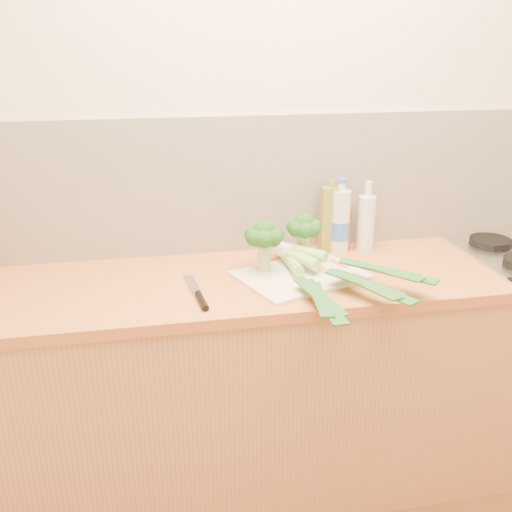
{
  "coord_description": "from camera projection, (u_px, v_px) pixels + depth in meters",
  "views": [
    {
      "loc": [
        -0.5,
        -0.68,
        1.71
      ],
      "look_at": [
        -0.16,
        1.1,
        1.02
      ],
      "focal_mm": 40.0,
      "sensor_mm": 36.0,
      "label": 1
    }
  ],
  "objects": [
    {
      "name": "oil_tin",
      "position": [
        330.0,
        219.0,
        2.29
      ],
      "size": [
        0.08,
        0.05,
        0.29
      ],
      "color": "olive",
      "rests_on": "counter"
    },
    {
      "name": "counter",
      "position": [
        291.0,
        378.0,
        2.26
      ],
      "size": [
        3.2,
        0.62,
        0.9
      ],
      "color": "#B6804C",
      "rests_on": "ground"
    },
    {
      "name": "leek_back",
      "position": [
        329.0,
        258.0,
        2.05
      ],
      "size": [
        0.48,
        0.5,
        0.04
      ],
      "rotation": [
        0.0,
        0.0,
        0.76
      ],
      "color": "white",
      "rests_on": "chopping_board"
    },
    {
      "name": "leek_front",
      "position": [
        299.0,
        271.0,
        2.03
      ],
      "size": [
        0.11,
        0.69,
        0.04
      ],
      "rotation": [
        0.0,
        0.0,
        0.04
      ],
      "color": "white",
      "rests_on": "chopping_board"
    },
    {
      "name": "broccoli_left",
      "position": [
        264.0,
        237.0,
        2.05
      ],
      "size": [
        0.14,
        0.14,
        0.19
      ],
      "color": "#9FAC64",
      "rests_on": "chopping_board"
    },
    {
      "name": "leek_mid",
      "position": [
        318.0,
        266.0,
        2.03
      ],
      "size": [
        0.37,
        0.61,
        0.04
      ],
      "rotation": [
        0.0,
        0.0,
        0.51
      ],
      "color": "white",
      "rests_on": "chopping_board"
    },
    {
      "name": "room_shell",
      "position": [
        277.0,
        184.0,
        2.27
      ],
      "size": [
        3.5,
        3.5,
        3.5
      ],
      "color": "beige",
      "rests_on": "ground"
    },
    {
      "name": "amber_bottle",
      "position": [
        343.0,
        227.0,
        2.31
      ],
      "size": [
        0.06,
        0.06,
        0.24
      ],
      "color": "brown",
      "rests_on": "counter"
    },
    {
      "name": "glass_bottle",
      "position": [
        366.0,
        222.0,
        2.3
      ],
      "size": [
        0.07,
        0.07,
        0.28
      ],
      "color": "silver",
      "rests_on": "counter"
    },
    {
      "name": "chopping_board",
      "position": [
        301.0,
        275.0,
        2.07
      ],
      "size": [
        0.52,
        0.45,
        0.01
      ],
      "primitive_type": "cube",
      "rotation": [
        0.0,
        0.0,
        0.37
      ],
      "color": "beige",
      "rests_on": "counter"
    },
    {
      "name": "broccoli_right",
      "position": [
        304.0,
        228.0,
        2.14
      ],
      "size": [
        0.13,
        0.13,
        0.19
      ],
      "color": "#9FAC64",
      "rests_on": "chopping_board"
    },
    {
      "name": "chefs_knife",
      "position": [
        199.0,
        297.0,
        1.89
      ],
      "size": [
        0.06,
        0.31,
        0.02
      ],
      "rotation": [
        0.0,
        0.0,
        0.11
      ],
      "color": "silver",
      "rests_on": "counter"
    },
    {
      "name": "water_bottle",
      "position": [
        340.0,
        223.0,
        2.29
      ],
      "size": [
        0.08,
        0.08,
        0.28
      ],
      "color": "silver",
      "rests_on": "counter"
    }
  ]
}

